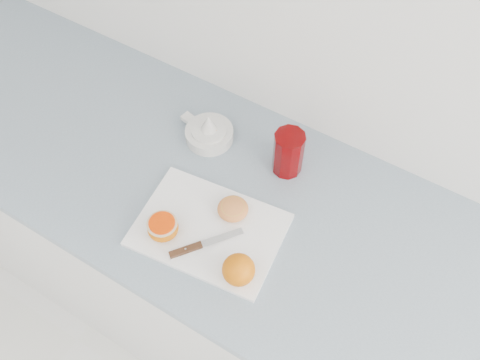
{
  "coord_description": "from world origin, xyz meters",
  "views": [
    {
      "loc": [
        0.42,
        1.1,
        2.0
      ],
      "look_at": [
        0.04,
        1.71,
        0.96
      ],
      "focal_mm": 40.0,
      "sensor_mm": 36.0,
      "label": 1
    }
  ],
  "objects_px": {
    "cutting_board": "(209,230)",
    "citrus_juicer": "(209,132)",
    "half_orange": "(163,228)",
    "counter": "(231,272)",
    "red_tumbler": "(288,154)"
  },
  "relations": [
    {
      "from": "cutting_board",
      "to": "half_orange",
      "type": "height_order",
      "value": "half_orange"
    },
    {
      "from": "citrus_juicer",
      "to": "counter",
      "type": "bearing_deg",
      "value": -42.4
    },
    {
      "from": "citrus_juicer",
      "to": "red_tumbler",
      "type": "bearing_deg",
      "value": 5.2
    },
    {
      "from": "cutting_board",
      "to": "half_orange",
      "type": "bearing_deg",
      "value": -143.04
    },
    {
      "from": "counter",
      "to": "cutting_board",
      "type": "height_order",
      "value": "cutting_board"
    },
    {
      "from": "half_orange",
      "to": "counter",
      "type": "bearing_deg",
      "value": 68.62
    },
    {
      "from": "counter",
      "to": "half_orange",
      "type": "relative_size",
      "value": 31.22
    },
    {
      "from": "cutting_board",
      "to": "citrus_juicer",
      "type": "bearing_deg",
      "value": 123.32
    },
    {
      "from": "counter",
      "to": "red_tumbler",
      "type": "xyz_separation_m",
      "value": [
        0.08,
        0.15,
        0.5
      ]
    },
    {
      "from": "counter",
      "to": "half_orange",
      "type": "distance_m",
      "value": 0.51
    },
    {
      "from": "counter",
      "to": "cutting_board",
      "type": "relative_size",
      "value": 6.74
    },
    {
      "from": "counter",
      "to": "cutting_board",
      "type": "bearing_deg",
      "value": -81.52
    },
    {
      "from": "cutting_board",
      "to": "red_tumbler",
      "type": "bearing_deg",
      "value": 75.34
    },
    {
      "from": "counter",
      "to": "cutting_board",
      "type": "xyz_separation_m",
      "value": [
        0.02,
        -0.11,
        0.45
      ]
    },
    {
      "from": "half_orange",
      "to": "citrus_juicer",
      "type": "relative_size",
      "value": 0.45
    }
  ]
}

